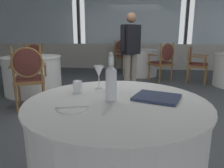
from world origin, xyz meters
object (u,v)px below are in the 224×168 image
at_px(water_tumbler, 78,86).
at_px(dining_chair_2_0, 163,59).
at_px(dining_chair_0_0, 34,60).
at_px(dining_chair_1_1, 195,62).
at_px(diner_person_1, 131,48).
at_px(menu_book, 157,97).
at_px(wine_glass, 99,72).
at_px(side_plate, 72,108).
at_px(water_bottle, 111,82).
at_px(dining_chair_0_1, 29,73).
at_px(dining_chair_2_1, 122,53).

xyz_separation_m(water_tumbler, dining_chair_2_0, (1.09, 3.87, -0.23)).
relative_size(dining_chair_0_0, dining_chair_1_1, 1.09).
bearing_deg(dining_chair_2_0, water_tumbler, 126.60).
bearing_deg(dining_chair_2_0, diner_person_1, 105.07).
bearing_deg(menu_book, dining_chair_0_0, 146.60).
bearing_deg(wine_glass, menu_book, -26.15).
relative_size(side_plate, water_bottle, 0.54).
relative_size(side_plate, menu_book, 0.60).
xyz_separation_m(wine_glass, dining_chair_0_1, (-1.38, 1.42, -0.30)).
height_order(water_tumbler, dining_chair_0_0, dining_chair_0_0).
relative_size(dining_chair_0_1, dining_chair_1_1, 1.14).
bearing_deg(dining_chair_1_1, dining_chair_0_0, -152.64).
bearing_deg(dining_chair_0_1, water_bottle, -162.68).
distance_m(water_bottle, dining_chair_0_0, 4.25).
xyz_separation_m(wine_glass, menu_book, (0.45, -0.22, -0.13)).
xyz_separation_m(side_plate, diner_person_1, (0.23, 3.20, 0.15)).
xyz_separation_m(water_bottle, water_tumbler, (-0.28, 0.17, -0.08)).
distance_m(water_bottle, dining_chair_2_0, 4.13).
bearing_deg(water_tumbler, wine_glass, 39.56).
bearing_deg(wine_glass, dining_chair_1_1, 65.47).
height_order(water_tumbler, diner_person_1, diner_person_1).
relative_size(menu_book, dining_chair_0_1, 0.29).
bearing_deg(dining_chair_2_0, menu_book, 135.16).
height_order(water_bottle, dining_chair_1_1, water_bottle).
height_order(wine_glass, water_tumbler, wine_glass).
relative_size(dining_chair_1_1, dining_chair_2_1, 0.89).
relative_size(wine_glass, dining_chair_2_1, 0.19).
xyz_separation_m(water_bottle, dining_chair_1_1, (1.57, 4.02, -0.36)).
relative_size(water_bottle, dining_chair_0_1, 0.32).
bearing_deg(diner_person_1, wine_glass, 131.78).
relative_size(water_tumbler, dining_chair_1_1, 0.10).
relative_size(water_tumbler, dining_chair_0_0, 0.09).
bearing_deg(menu_book, dining_chair_0_1, 157.30).
relative_size(wine_glass, dining_chair_0_0, 0.20).
relative_size(menu_book, dining_chair_2_0, 0.30).
bearing_deg(dining_chair_0_1, dining_chair_2_0, -69.35).
distance_m(side_plate, water_tumbler, 0.38).
xyz_separation_m(side_plate, dining_chair_2_1, (-0.13, 5.73, -0.18)).
xyz_separation_m(side_plate, water_bottle, (0.21, 0.20, 0.12)).
bearing_deg(diner_person_1, menu_book, 140.71).
relative_size(water_bottle, wine_glass, 1.69).
bearing_deg(wine_glass, dining_chair_0_0, 124.24).
bearing_deg(side_plate, water_tumbler, 101.14).
xyz_separation_m(dining_chair_2_1, diner_person_1, (0.36, -2.52, 0.32)).
relative_size(wine_glass, diner_person_1, 0.12).
bearing_deg(menu_book, diner_person_1, 114.68).
relative_size(dining_chair_0_1, dining_chair_2_1, 1.02).
bearing_deg(dining_chair_0_0, dining_chair_0_1, 0.00).
relative_size(water_bottle, dining_chair_2_0, 0.33).
height_order(dining_chair_1_1, dining_chair_2_0, dining_chair_2_0).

